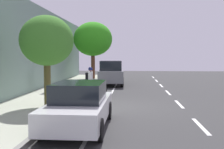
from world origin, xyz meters
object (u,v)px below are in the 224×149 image
at_px(bicycle_at_curb, 93,90).
at_px(cyclist_with_backpack, 90,78).
at_px(parked_sedan_white_second, 80,105).
at_px(street_tree_near_cyclist, 93,39).
at_px(street_tree_mid_block, 47,41).
at_px(parked_suv_grey_nearest, 111,72).
at_px(pedestrian_on_phone, 47,77).

distance_m(bicycle_at_curb, cyclist_with_backpack, 0.86).
xyz_separation_m(parked_sedan_white_second, street_tree_near_cyclist, (2.09, -17.57, 3.23)).
xyz_separation_m(street_tree_near_cyclist, street_tree_mid_block, (-0.00, 14.38, -0.95)).
bearing_deg(street_tree_mid_block, cyclist_with_backpack, -106.84).
bearing_deg(street_tree_mid_block, parked_sedan_white_second, 123.26).
relative_size(parked_suv_grey_nearest, parked_sedan_white_second, 1.09).
xyz_separation_m(parked_suv_grey_nearest, bicycle_at_curb, (0.57, 6.32, -0.67)).
bearing_deg(cyclist_with_backpack, parked_sedan_white_second, 96.23).
relative_size(parked_sedan_white_second, street_tree_near_cyclist, 0.80).
bearing_deg(street_tree_mid_block, pedestrian_on_phone, -72.37).
height_order(parked_suv_grey_nearest, parked_sedan_white_second, parked_suv_grey_nearest).
height_order(street_tree_near_cyclist, pedestrian_on_phone, street_tree_near_cyclist).
height_order(cyclist_with_backpack, pedestrian_on_phone, pedestrian_on_phone).
relative_size(parked_suv_grey_nearest, cyclist_with_backpack, 2.80).
relative_size(parked_sedan_white_second, pedestrian_on_phone, 2.76).
height_order(parked_sedan_white_second, bicycle_at_curb, parked_sedan_white_second).
relative_size(bicycle_at_curb, street_tree_mid_block, 0.41).
bearing_deg(bicycle_at_curb, street_tree_mid_block, 68.28).
height_order(parked_sedan_white_second, cyclist_with_backpack, cyclist_with_backpack).
bearing_deg(parked_suv_grey_nearest, pedestrian_on_phone, 58.93).
bearing_deg(street_tree_near_cyclist, bicycle_at_curb, 98.06).
xyz_separation_m(parked_suv_grey_nearest, street_tree_mid_block, (2.07, 10.09, 2.01)).
relative_size(street_tree_mid_block, pedestrian_on_phone, 2.52).
bearing_deg(street_tree_near_cyclist, parked_sedan_white_second, 96.78).
bearing_deg(cyclist_with_backpack, street_tree_near_cyclist, -82.83).
bearing_deg(parked_suv_grey_nearest, street_tree_near_cyclist, -64.21).
distance_m(parked_suv_grey_nearest, street_tree_mid_block, 10.49).
distance_m(parked_sedan_white_second, cyclist_with_backpack, 7.46).
relative_size(parked_suv_grey_nearest, pedestrian_on_phone, 3.02).
xyz_separation_m(parked_sedan_white_second, street_tree_mid_block, (2.09, -3.18, 2.28)).
bearing_deg(parked_sedan_white_second, bicycle_at_curb, -85.19).
xyz_separation_m(parked_sedan_white_second, pedestrian_on_phone, (3.47, -7.54, 0.31)).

